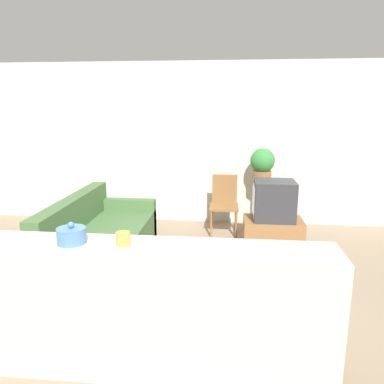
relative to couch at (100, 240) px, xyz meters
name	(u,v)px	position (x,y,z in m)	size (l,w,h in m)	color
ground_plane	(147,334)	(0.95, -1.53, -0.29)	(14.00, 14.00, 0.00)	gray
wall_back	(188,144)	(0.95, 1.90, 1.06)	(9.00, 0.06, 2.70)	silver
couch	(100,240)	(0.00, 0.00, 0.00)	(0.98, 2.09, 0.84)	#476B3D
tv_stand	(272,236)	(2.27, 0.51, -0.04)	(0.79, 0.51, 0.48)	olive
television	(274,200)	(2.26, 0.51, 0.46)	(0.55, 0.48, 0.53)	#333338
wooden_chair	(224,201)	(1.59, 1.32, 0.22)	(0.44, 0.44, 0.92)	olive
plant_stand	(261,204)	(2.18, 1.55, 0.14)	(0.13, 0.13, 0.85)	olive
potted_plant	(262,163)	(2.18, 1.55, 0.82)	(0.39, 0.39, 0.48)	#8E5B3D
foreground_counter	(132,308)	(0.95, -1.95, 0.22)	(3.00, 0.44, 1.00)	beige
decorative_bowl	(72,235)	(0.52, -1.95, 0.78)	(0.21, 0.21, 0.16)	#4C7AAD
candle_jar	(123,239)	(0.90, -1.95, 0.77)	(0.10, 0.10, 0.10)	gold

